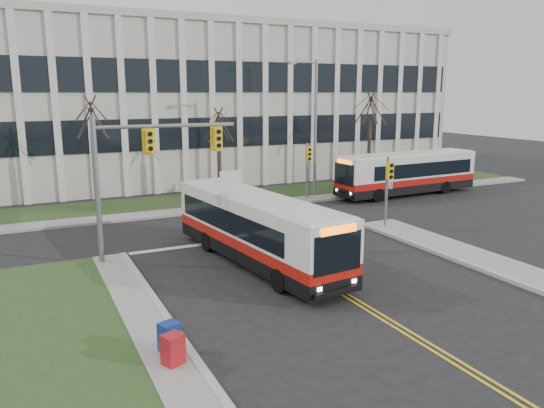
{
  "coord_description": "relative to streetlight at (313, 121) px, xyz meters",
  "views": [
    {
      "loc": [
        -10.08,
        -15.04,
        7.09
      ],
      "look_at": [
        0.36,
        6.66,
        2.0
      ],
      "focal_mm": 35.0,
      "sensor_mm": 36.0,
      "label": 1
    }
  ],
  "objects": [
    {
      "name": "newspaper_box_blue",
      "position": [
        -14.83,
        -17.95,
        -4.72
      ],
      "size": [
        0.63,
        0.6,
        0.95
      ],
      "primitive_type": "cube",
      "rotation": [
        0.0,
        0.0,
        0.37
      ],
      "color": "navy",
      "rests_on": "ground"
    },
    {
      "name": "bus_cross",
      "position": [
        6.35,
        -2.2,
        -3.75
      ],
      "size": [
        10.94,
        2.93,
        2.89
      ],
      "primitive_type": null,
      "rotation": [
        0.0,
        0.0,
        -1.52
      ],
      "color": "silver",
      "rests_on": "ground"
    },
    {
      "name": "tree_left",
      "position": [
        -14.03,
        1.8,
        0.32
      ],
      "size": [
        1.8,
        1.8,
        7.7
      ],
      "color": "#42352B",
      "rests_on": "ground"
    },
    {
      "name": "bus_main",
      "position": [
        -9.36,
        -11.61,
        -3.78
      ],
      "size": [
        3.5,
        10.78,
        2.82
      ],
      "primitive_type": null,
      "rotation": [
        0.0,
        0.0,
        0.12
      ],
      "color": "silver",
      "rests_on": "ground"
    },
    {
      "name": "signal_pole_near",
      "position": [
        -0.83,
        -9.3,
        -2.69
      ],
      "size": [
        0.34,
        0.39,
        3.8
      ],
      "color": "slate",
      "rests_on": "ground"
    },
    {
      "name": "streetlight",
      "position": [
        0.0,
        0.0,
        0.0
      ],
      "size": [
        2.15,
        0.25,
        9.2
      ],
      "color": "slate",
      "rests_on": "ground"
    },
    {
      "name": "mast_arm_signal",
      "position": [
        -13.65,
        -9.04,
        -0.94
      ],
      "size": [
        6.11,
        0.38,
        6.2
      ],
      "color": "slate",
      "rests_on": "ground"
    },
    {
      "name": "office_building",
      "position": [
        -3.03,
        13.8,
        0.81
      ],
      "size": [
        40.0,
        16.0,
        12.0
      ],
      "primitive_type": "cube",
      "color": "#BAB6AB",
      "rests_on": "ground"
    },
    {
      "name": "sidewalk_cross",
      "position": [
        -3.03,
        -1.0,
        -5.12
      ],
      "size": [
        44.0,
        1.6,
        0.14
      ],
      "primitive_type": "cube",
      "color": "#9E9B93",
      "rests_on": "ground"
    },
    {
      "name": "building_lawn",
      "position": [
        -3.03,
        1.8,
        -5.13
      ],
      "size": [
        44.0,
        5.0,
        0.12
      ],
      "primitive_type": "cube",
      "color": "#2B471E",
      "rests_on": "ground"
    },
    {
      "name": "newspaper_box_red",
      "position": [
        -14.93,
        -18.69,
        -4.72
      ],
      "size": [
        0.64,
        0.61,
        0.95
      ],
      "primitive_type": "cube",
      "rotation": [
        0.0,
        0.0,
        0.4
      ],
      "color": "#A6151A",
      "rests_on": "ground"
    },
    {
      "name": "directory_sign",
      "position": [
        -5.53,
        1.3,
        -4.02
      ],
      "size": [
        1.5,
        0.12,
        2.0
      ],
      "color": "slate",
      "rests_on": "ground"
    },
    {
      "name": "tree_right",
      "position": [
        5.97,
        1.8,
        0.71
      ],
      "size": [
        1.8,
        1.8,
        8.25
      ],
      "color": "#42352B",
      "rests_on": "ground"
    },
    {
      "name": "signal_pole_far",
      "position": [
        -0.83,
        -0.8,
        -2.69
      ],
      "size": [
        0.34,
        0.39,
        3.8
      ],
      "color": "slate",
      "rests_on": "ground"
    },
    {
      "name": "ground",
      "position": [
        -8.03,
        -16.2,
        -5.19
      ],
      "size": [
        120.0,
        120.0,
        0.0
      ],
      "primitive_type": "plane",
      "color": "black",
      "rests_on": "ground"
    },
    {
      "name": "tree_mid",
      "position": [
        -6.03,
        2.0,
        -0.31
      ],
      "size": [
        1.8,
        1.8,
        6.82
      ],
      "color": "#42352B",
      "rests_on": "ground"
    }
  ]
}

